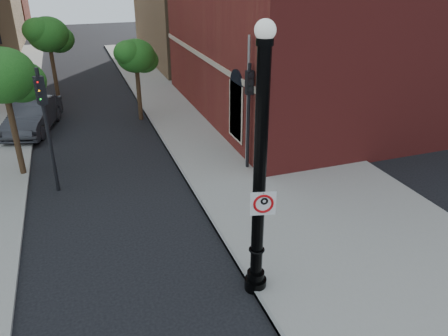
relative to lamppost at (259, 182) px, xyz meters
name	(u,v)px	position (x,y,z in m)	size (l,w,h in m)	color
ground	(180,310)	(-2.15, -0.12, -3.24)	(120.00, 120.00, 0.00)	black
sidewalk_right	(248,141)	(3.85, 9.88, -3.18)	(8.00, 60.00, 0.12)	gray
curb_edge	(170,152)	(-0.10, 9.88, -3.17)	(0.10, 60.00, 0.14)	gray
lamppost	(259,182)	(0.00, 0.00, 0.00)	(0.59, 0.59, 7.02)	black
no_parking_sign	(263,203)	(0.04, -0.17, -0.50)	(0.63, 0.18, 0.64)	white
parked_car	(33,116)	(-6.07, 15.17, -2.42)	(1.75, 5.02, 1.65)	#2A2A2E
traffic_signal_left	(44,111)	(-5.01, 7.74, -0.03)	(0.38, 0.42, 4.77)	black
traffic_signal_right	(249,100)	(2.65, 7.06, -0.19)	(0.29, 0.37, 4.53)	black
utility_pole	(248,106)	(2.65, 7.18, -0.46)	(0.11, 0.11, 5.57)	#999999
street_tree_a	(4,77)	(-6.32, 9.68, 0.89)	(2.91, 2.63, 5.24)	#322414
street_tree_b	(49,35)	(-4.82, 20.40, 0.84)	(2.87, 2.60, 5.18)	#322414
street_tree_c	(136,57)	(-0.49, 15.22, 0.24)	(2.45, 2.22, 4.42)	#322414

